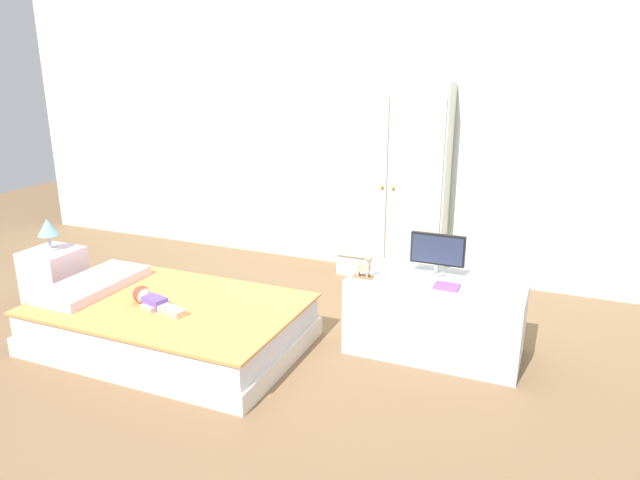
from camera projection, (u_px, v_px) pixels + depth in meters
name	position (u px, v px, depth m)	size (l,w,h in m)	color
ground_plane	(281.00, 356.00, 3.21)	(10.00, 10.00, 0.02)	brown
back_wall	(375.00, 90.00, 4.19)	(6.40, 0.05, 2.70)	silver
bed	(170.00, 324.00, 3.28)	(1.47, 0.92, 0.26)	silver
pillow	(94.00, 284.00, 3.43)	(0.31, 0.66, 0.06)	silver
doll	(150.00, 299.00, 3.19)	(0.39, 0.17, 0.10)	#6B4CB2
nightstand	(55.00, 280.00, 3.74)	(0.30, 0.30, 0.40)	silver
table_lamp	(48.00, 229.00, 3.64)	(0.13, 0.13, 0.20)	#B7B2AD
wardrobe	(393.00, 183.00, 4.16)	(0.77, 0.27, 1.42)	white
tv_stand	(435.00, 316.00, 3.18)	(0.92, 0.43, 0.43)	silver
tv_monitor	(438.00, 251.00, 3.15)	(0.29, 0.10, 0.23)	#99999E
rocking_horse_toy	(365.00, 267.00, 3.12)	(0.11, 0.04, 0.13)	#8E6642
book_purple	(447.00, 287.00, 3.00)	(0.13, 0.10, 0.01)	#8E51B2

